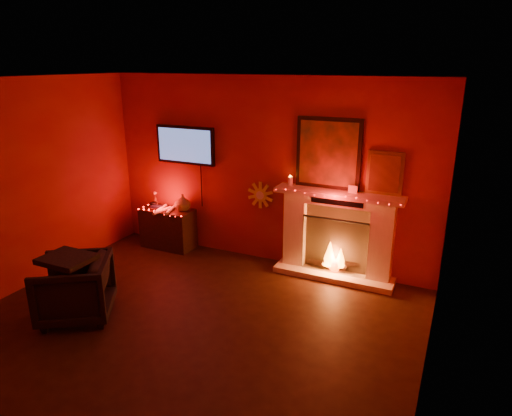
{
  "coord_description": "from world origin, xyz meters",
  "views": [
    {
      "loc": [
        2.6,
        -3.37,
        2.87
      ],
      "look_at": [
        0.24,
        1.7,
        1.07
      ],
      "focal_mm": 32.0,
      "sensor_mm": 36.0,
      "label": 1
    }
  ],
  "objects": [
    {
      "name": "room",
      "position": [
        0.0,
        0.0,
        1.35
      ],
      "size": [
        5.0,
        5.0,
        5.0
      ],
      "color": "black",
      "rests_on": "ground"
    },
    {
      "name": "tv",
      "position": [
        -1.3,
        2.45,
        1.65
      ],
      "size": [
        1.0,
        0.07,
        1.24
      ],
      "color": "black",
      "rests_on": "room"
    },
    {
      "name": "sunburst_clock",
      "position": [
        -0.05,
        2.48,
        1.0
      ],
      "size": [
        0.4,
        0.03,
        0.4
      ],
      "color": "yellow",
      "rests_on": "room"
    },
    {
      "name": "armchair",
      "position": [
        -1.3,
        0.04,
        0.37
      ],
      "size": [
        1.1,
        1.09,
        0.73
      ],
      "primitive_type": "imported",
      "rotation": [
        0.0,
        0.0,
        -1.0
      ],
      "color": "black",
      "rests_on": "floor"
    },
    {
      "name": "fireplace",
      "position": [
        1.14,
        2.39,
        0.72
      ],
      "size": [
        1.72,
        0.4,
        2.18
      ],
      "color": "beige",
      "rests_on": "floor"
    },
    {
      "name": "console_table",
      "position": [
        -1.56,
        2.26,
        0.36
      ],
      "size": [
        0.84,
        0.55,
        0.9
      ],
      "color": "black",
      "rests_on": "floor"
    }
  ]
}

